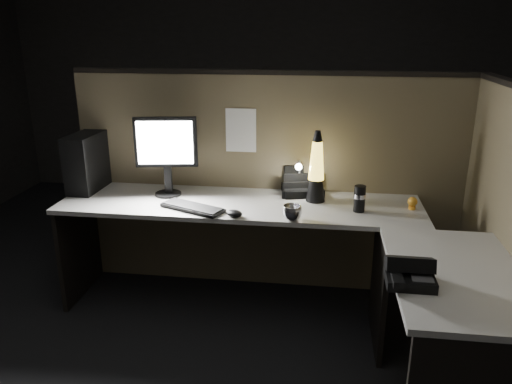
# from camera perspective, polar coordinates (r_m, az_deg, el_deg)

# --- Properties ---
(floor) EXTENTS (6.00, 6.00, 0.00)m
(floor) POSITION_cam_1_polar(r_m,az_deg,el_deg) (2.99, -0.72, -18.61)
(floor) COLOR black
(floor) RESTS_ON ground
(room_shell) EXTENTS (6.00, 6.00, 6.00)m
(room_shell) POSITION_cam_1_polar(r_m,az_deg,el_deg) (2.39, -0.88, 14.10)
(room_shell) COLOR silver
(room_shell) RESTS_ON ground
(partition_back) EXTENTS (2.66, 0.06, 1.50)m
(partition_back) POSITION_cam_1_polar(r_m,az_deg,el_deg) (3.47, 1.46, 0.83)
(partition_back) COLOR brown
(partition_back) RESTS_ON ground
(partition_right) EXTENTS (0.06, 1.66, 1.50)m
(partition_right) POSITION_cam_1_polar(r_m,az_deg,el_deg) (2.85, 27.21, -5.39)
(partition_right) COLOR brown
(partition_right) RESTS_ON ground
(desk) EXTENTS (2.60, 1.60, 0.73)m
(desk) POSITION_cam_1_polar(r_m,az_deg,el_deg) (2.89, 3.52, -6.59)
(desk) COLOR #B7B5AC
(desk) RESTS_ON ground
(pc_tower) EXTENTS (0.18, 0.37, 0.39)m
(pc_tower) POSITION_cam_1_polar(r_m,az_deg,el_deg) (3.58, -18.74, 3.26)
(pc_tower) COLOR black
(pc_tower) RESTS_ON desk
(monitor) EXTENTS (0.40, 0.17, 0.52)m
(monitor) POSITION_cam_1_polar(r_m,az_deg,el_deg) (3.30, -10.23, 4.91)
(monitor) COLOR black
(monitor) RESTS_ON desk
(keyboard) EXTENTS (0.43, 0.29, 0.02)m
(keyboard) POSITION_cam_1_polar(r_m,az_deg,el_deg) (3.09, -7.26, -1.81)
(keyboard) COLOR black
(keyboard) RESTS_ON desk
(mouse) EXTENTS (0.12, 0.11, 0.04)m
(mouse) POSITION_cam_1_polar(r_m,az_deg,el_deg) (2.94, -2.49, -2.47)
(mouse) COLOR black
(mouse) RESTS_ON desk
(clip_lamp) EXTENTS (0.04, 0.18, 0.23)m
(clip_lamp) POSITION_cam_1_polar(r_m,az_deg,el_deg) (3.31, 4.92, 1.98)
(clip_lamp) COLOR white
(clip_lamp) RESTS_ON desk
(organizer) EXTENTS (0.30, 0.28, 0.20)m
(organizer) POSITION_cam_1_polar(r_m,az_deg,el_deg) (3.36, 5.33, 0.60)
(organizer) COLOR black
(organizer) RESTS_ON desk
(lava_lamp) EXTENTS (0.12, 0.12, 0.46)m
(lava_lamp) POSITION_cam_1_polar(r_m,az_deg,el_deg) (3.18, 6.90, 2.24)
(lava_lamp) COLOR black
(lava_lamp) RESTS_ON desk
(travel_mug) EXTENTS (0.07, 0.07, 0.16)m
(travel_mug) POSITION_cam_1_polar(r_m,az_deg,el_deg) (3.07, 11.75, -0.76)
(travel_mug) COLOR black
(travel_mug) RESTS_ON desk
(steel_mug) EXTENTS (0.13, 0.13, 0.09)m
(steel_mug) POSITION_cam_1_polar(r_m,az_deg,el_deg) (2.89, 4.14, -2.38)
(steel_mug) COLOR #B2B2B9
(steel_mug) RESTS_ON desk
(figurine) EXTENTS (0.06, 0.06, 0.06)m
(figurine) POSITION_cam_1_polar(r_m,az_deg,el_deg) (3.20, 17.45, -1.05)
(figurine) COLOR #FFA528
(figurine) RESTS_ON desk
(pinned_paper) EXTENTS (0.21, 0.00, 0.29)m
(pinned_paper) POSITION_cam_1_polar(r_m,az_deg,el_deg) (3.36, -1.74, 7.05)
(pinned_paper) COLOR white
(pinned_paper) RESTS_ON partition_back
(desk_phone) EXTENTS (0.21, 0.22, 0.12)m
(desk_phone) POSITION_cam_1_polar(r_m,az_deg,el_deg) (2.31, 17.09, -8.81)
(desk_phone) COLOR black
(desk_phone) RESTS_ON desk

